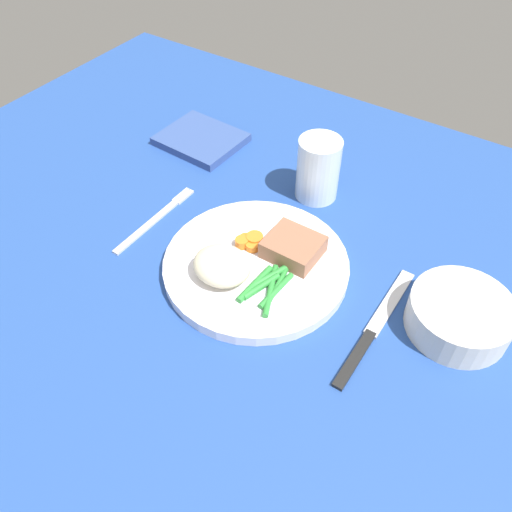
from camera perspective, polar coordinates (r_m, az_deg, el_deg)
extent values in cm
cube|color=#234793|center=(74.09, -0.86, 0.38)|extent=(120.00, 90.00, 2.00)
cylinder|color=white|center=(69.94, 0.00, -1.02)|extent=(24.69, 24.69, 1.60)
cube|color=#936047|center=(69.57, 4.06, 0.98)|extent=(7.08, 6.30, 2.55)
ellipsoid|color=beige|center=(66.47, -3.72, -1.04)|extent=(7.65, 6.70, 3.66)
cylinder|color=orange|center=(70.67, -0.38, 1.10)|extent=(1.96, 1.96, 0.96)
cylinder|color=orange|center=(71.57, 0.01, 2.00)|extent=(2.35, 2.35, 1.27)
cylinder|color=orange|center=(71.79, -1.34, 1.92)|extent=(1.85, 1.85, 0.84)
cylinder|color=orange|center=(71.68, -1.39, 1.82)|extent=(1.83, 1.83, 0.83)
cylinder|color=orange|center=(70.93, -1.45, 1.43)|extent=(1.85, 1.85, 1.20)
cylinder|color=#2D8C38|center=(65.53, 1.59, -3.75)|extent=(3.99, 7.86, 0.78)
cylinder|color=#2D8C38|center=(65.55, 2.21, -3.77)|extent=(1.20, 6.65, 0.76)
cylinder|color=#2D8C38|center=(66.79, 2.69, -2.60)|extent=(1.91, 7.37, 0.66)
cylinder|color=#2D8C38|center=(67.33, 2.07, -1.93)|extent=(3.24, 6.90, 0.86)
cylinder|color=#2D8C38|center=(66.13, -0.11, -3.05)|extent=(1.19, 6.81, 0.88)
cylinder|color=#2D8C38|center=(65.87, 0.58, -3.31)|extent=(2.45, 5.65, 0.87)
cube|color=silver|center=(77.78, -11.80, 3.14)|extent=(1.00, 13.00, 0.40)
cube|color=silver|center=(82.43, -8.27, 6.61)|extent=(0.24, 3.60, 0.40)
cube|color=silver|center=(82.21, -8.06, 6.51)|extent=(0.24, 3.60, 0.40)
cube|color=silver|center=(82.00, -7.84, 6.42)|extent=(0.24, 3.60, 0.40)
cube|color=silver|center=(81.79, -7.62, 6.32)|extent=(0.24, 3.60, 0.40)
cube|color=black|center=(62.74, 10.67, -10.96)|extent=(1.30, 9.00, 0.64)
cube|color=silver|center=(68.67, 14.35, -4.95)|extent=(1.70, 12.00, 0.40)
cylinder|color=silver|center=(79.52, 6.77, 9.38)|extent=(6.46, 6.46, 9.71)
cylinder|color=silver|center=(80.89, 6.63, 8.10)|extent=(5.94, 5.94, 5.18)
cylinder|color=silver|center=(67.35, 21.24, -6.06)|extent=(12.36, 12.36, 4.33)
cylinder|color=#4C8C42|center=(66.63, 21.46, -5.54)|extent=(10.50, 10.50, 2.38)
cube|color=#334C8C|center=(93.31, -6.00, 12.50)|extent=(13.83, 11.80, 1.39)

